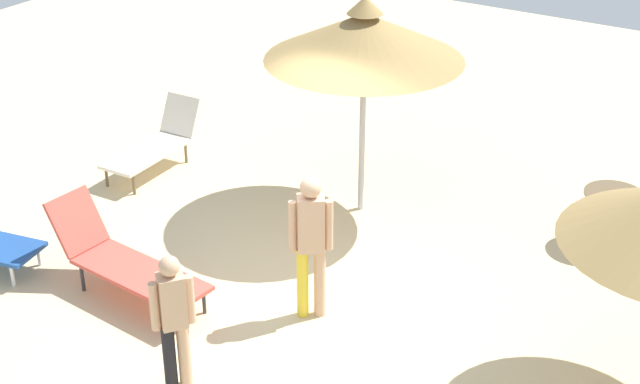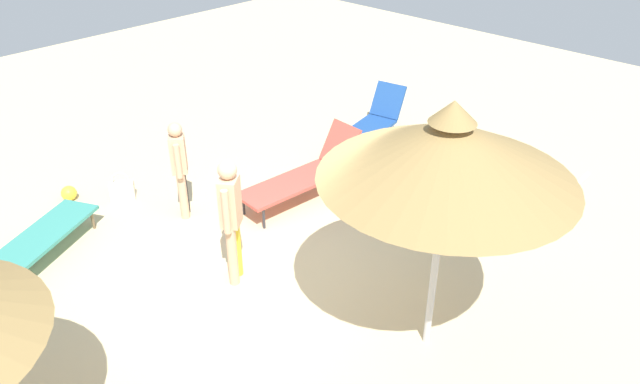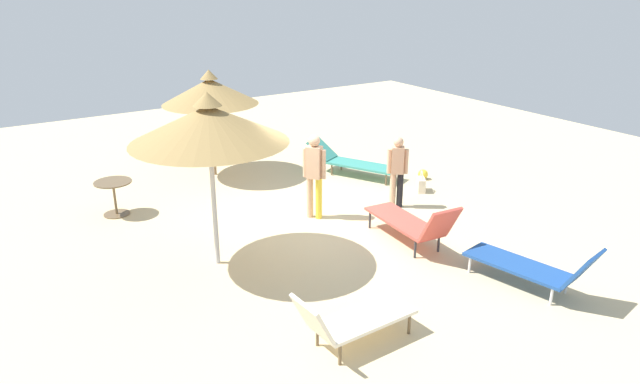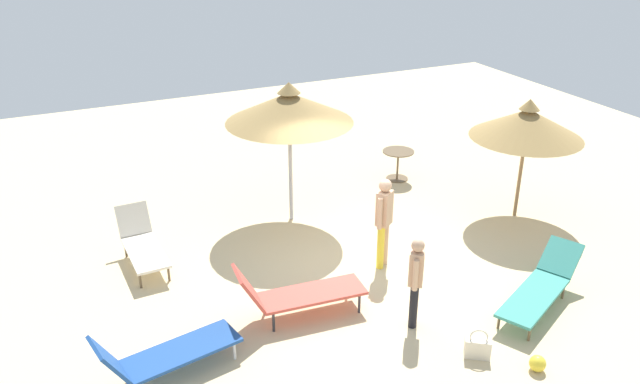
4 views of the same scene
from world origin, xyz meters
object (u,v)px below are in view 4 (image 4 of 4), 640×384
lounge_chair_front (295,293)px  parasol_umbrella_center (527,123)px  lounge_chair_near_left (541,286)px  lounge_chair_near_right (163,354)px  lounge_chair_edge (142,243)px  handbag (478,347)px  person_standing_back (416,278)px  person_standing_far_right (384,217)px  beach_ball (538,363)px  side_table_round (398,160)px  parasol_umbrella_far_left (289,108)px

lounge_chair_front → parasol_umbrella_center: bearing=13.7°
lounge_chair_near_left → lounge_chair_near_right: (-6.04, 0.86, 0.04)m
lounge_chair_edge → lounge_chair_near_left: bearing=-36.0°
handbag → lounge_chair_edge: bearing=129.2°
person_standing_back → person_standing_far_right: person_standing_far_right is taller
person_standing_far_right → beach_ball: bearing=-80.8°
handbag → parasol_umbrella_center: bearing=43.4°
lounge_chair_front → handbag: 2.91m
side_table_round → beach_ball: bearing=-104.8°
lounge_chair_near_right → side_table_round: 8.11m
lounge_chair_edge → beach_ball: size_ratio=7.20×
parasol_umbrella_far_left → beach_ball: bearing=-77.3°
parasol_umbrella_far_left → handbag: size_ratio=6.04×
person_standing_back → handbag: bearing=-68.9°
lounge_chair_near_right → handbag: bearing=-19.7°
parasol_umbrella_center → side_table_round: 3.40m
lounge_chair_near_left → side_table_round: lounge_chair_near_left is taller
lounge_chair_edge → lounge_chair_near_right: lounge_chair_near_right is taller
lounge_chair_near_right → handbag: (4.26, -1.53, -0.22)m
lounge_chair_near_left → side_table_round: bearing=83.8°
lounge_chair_near_right → person_standing_far_right: 4.53m
lounge_chair_near_left → lounge_chair_front: (-3.82, 1.40, 0.10)m
lounge_chair_front → lounge_chair_near_right: size_ratio=1.02×
side_table_round → parasol_umbrella_far_left: bearing=-164.4°
lounge_chair_edge → person_standing_back: 5.13m
lounge_chair_near_left → lounge_chair_edge: lounge_chair_edge is taller
lounge_chair_near_left → lounge_chair_edge: size_ratio=1.35×
lounge_chair_near_right → beach_ball: 5.31m
parasol_umbrella_far_left → lounge_chair_front: bearing=-111.7°
lounge_chair_near_right → parasol_umbrella_far_left: bearing=47.1°
handbag → person_standing_far_right: bearing=89.3°
lounge_chair_near_left → side_table_round: 5.56m
beach_ball → person_standing_far_right: bearing=99.2°
lounge_chair_front → beach_ball: 3.76m
parasol_umbrella_far_left → person_standing_far_right: bearing=-72.5°
lounge_chair_edge → parasol_umbrella_center: bearing=-10.2°
person_standing_back → handbag: 1.36m
side_table_round → beach_ball: side_table_round is taller
parasol_umbrella_center → person_standing_back: (-4.07, -2.36, -1.21)m
parasol_umbrella_far_left → side_table_round: parasol_umbrella_far_left is taller
person_standing_far_right → side_table_round: (2.35, 3.33, -0.50)m
parasol_umbrella_far_left → lounge_chair_near_left: bearing=-61.5°
person_standing_back → beach_ball: size_ratio=6.36×
parasol_umbrella_center → side_table_round: size_ratio=3.42×
parasol_umbrella_far_left → side_table_round: 3.78m
person_standing_back → parasol_umbrella_far_left: bearing=94.4°
parasol_umbrella_center → side_table_round: (-1.27, 2.74, -1.56)m
lounge_chair_near_right → handbag: size_ratio=4.30×
handbag → side_table_round: 6.64m
parasol_umbrella_far_left → parasol_umbrella_center: bearing=-23.0°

